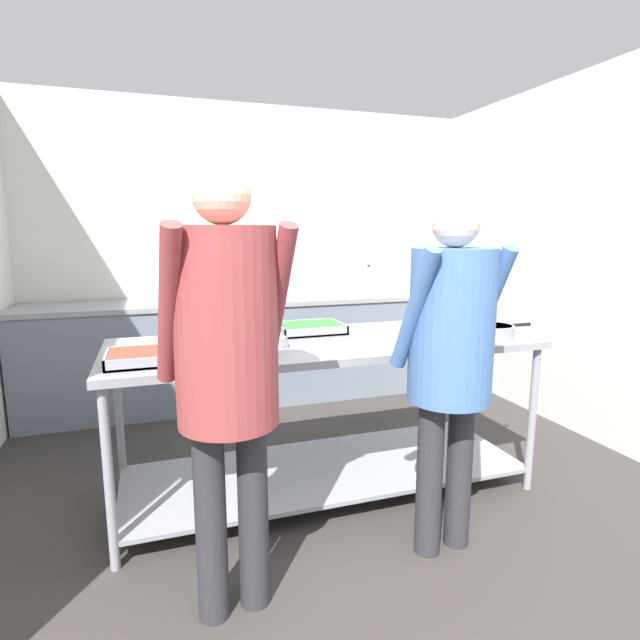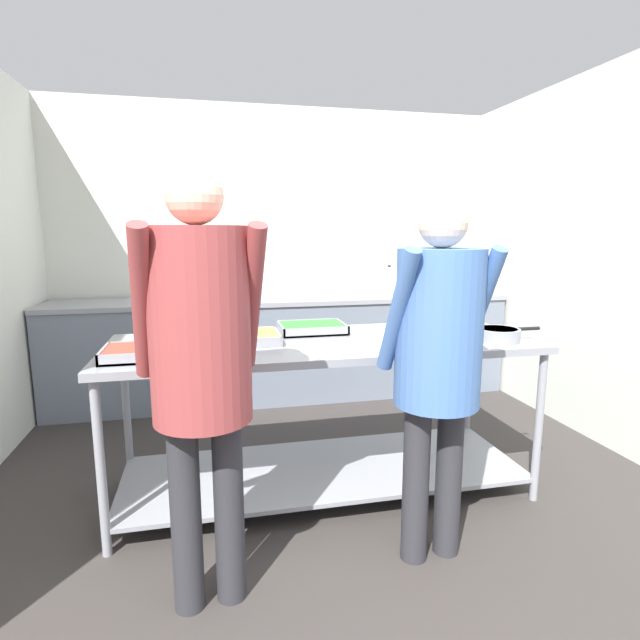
# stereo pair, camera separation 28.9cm
# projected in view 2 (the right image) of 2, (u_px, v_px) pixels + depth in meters

# --- Properties ---
(wall_rear) EXTENTS (4.21, 0.06, 2.65)m
(wall_rear) POSITION_uv_depth(u_px,v_px,m) (279.00, 251.00, 4.78)
(wall_rear) COLOR silver
(wall_rear) RESTS_ON ground_plane
(wall_right) EXTENTS (0.06, 3.71, 2.65)m
(wall_right) POSITION_uv_depth(u_px,v_px,m) (607.00, 258.00, 3.50)
(wall_right) COLOR silver
(wall_right) RESTS_ON ground_plane
(back_counter) EXTENTS (4.05, 0.65, 0.92)m
(back_counter) POSITION_uv_depth(u_px,v_px,m) (285.00, 347.00, 4.58)
(back_counter) COLOR slate
(back_counter) RESTS_ON ground_plane
(serving_counter) EXTENTS (2.38, 0.87, 0.90)m
(serving_counter) POSITION_uv_depth(u_px,v_px,m) (324.00, 390.00, 2.87)
(serving_counter) COLOR gray
(serving_counter) RESTS_ON ground_plane
(serving_tray_vegetables) EXTENTS (0.46, 0.30, 0.05)m
(serving_tray_vegetables) POSITION_uv_depth(u_px,v_px,m) (152.00, 352.00, 2.44)
(serving_tray_vegetables) COLOR gray
(serving_tray_vegetables) RESTS_ON serving_counter
(serving_tray_roast) EXTENTS (0.39, 0.33, 0.05)m
(serving_tray_roast) POSITION_uv_depth(u_px,v_px,m) (244.00, 338.00, 2.76)
(serving_tray_roast) COLOR gray
(serving_tray_roast) RESTS_ON serving_counter
(serving_tray_greens) EXTENTS (0.40, 0.30, 0.05)m
(serving_tray_greens) POSITION_uv_depth(u_px,v_px,m) (312.00, 328.00, 3.05)
(serving_tray_greens) COLOR gray
(serving_tray_greens) RESTS_ON serving_counter
(plate_stack) EXTENTS (0.24, 0.24, 0.05)m
(plate_stack) POSITION_uv_depth(u_px,v_px,m) (388.00, 338.00, 2.77)
(plate_stack) COLOR white
(plate_stack) RESTS_ON serving_counter
(broccoli_bowl) EXTENTS (0.23, 0.23, 0.11)m
(broccoli_bowl) POSITION_uv_depth(u_px,v_px,m) (440.00, 337.00, 2.73)
(broccoli_bowl) COLOR silver
(broccoli_bowl) RESTS_ON serving_counter
(sauce_pan) EXTENTS (0.38, 0.24, 0.07)m
(sauce_pan) POSITION_uv_depth(u_px,v_px,m) (498.00, 334.00, 2.79)
(sauce_pan) COLOR gray
(sauce_pan) RESTS_ON serving_counter
(guest_serving_left) EXTENTS (0.49, 0.38, 1.65)m
(guest_serving_left) POSITION_uv_depth(u_px,v_px,m) (438.00, 346.00, 2.19)
(guest_serving_left) COLOR #2D2D33
(guest_serving_left) RESTS_ON ground_plane
(guest_serving_right) EXTENTS (0.51, 0.39, 1.74)m
(guest_serving_right) POSITION_uv_depth(u_px,v_px,m) (201.00, 349.00, 1.88)
(guest_serving_right) COLOR #2D2D33
(guest_serving_right) RESTS_ON ground_plane
(water_bottle) EXTENTS (0.07, 0.07, 0.28)m
(water_bottle) POSITION_uv_depth(u_px,v_px,m) (389.00, 281.00, 4.65)
(water_bottle) COLOR silver
(water_bottle) RESTS_ON back_counter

